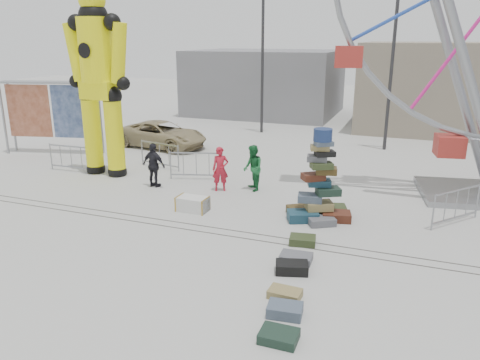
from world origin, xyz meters
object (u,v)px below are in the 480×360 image
at_px(steamer_trunk, 193,204).
at_px(pedestrian_green, 253,168).
at_px(barricade_wheel_front, 456,206).
at_px(pedestrian_black, 154,165).
at_px(crash_test_dummy, 99,77).
at_px(parked_suv, 162,134).
at_px(barricade_dummy_c, 196,166).
at_px(lamp_post_right, 395,55).
at_px(banner_scaffold, 50,100).
at_px(pedestrian_red, 220,169).
at_px(barricade_dummy_a, 71,158).
at_px(lamp_post_left, 264,52).
at_px(barricade_dummy_b, 160,155).
at_px(suitcase_tower, 319,194).

bearing_deg(steamer_trunk, pedestrian_green, 68.74).
xyz_separation_m(barricade_wheel_front, pedestrian_black, (-10.13, 0.01, 0.27)).
bearing_deg(pedestrian_green, crash_test_dummy, -123.13).
bearing_deg(parked_suv, barricade_dummy_c, -129.63).
bearing_deg(lamp_post_right, banner_scaffold, -156.70).
height_order(barricade_wheel_front, pedestrian_red, pedestrian_red).
distance_m(crash_test_dummy, pedestrian_green, 6.91).
height_order(barricade_wheel_front, pedestrian_green, pedestrian_green).
distance_m(pedestrian_green, parked_suv, 8.16).
relative_size(lamp_post_right, barricade_dummy_a, 4.00).
distance_m(banner_scaffold, pedestrian_green, 10.92).
relative_size(lamp_post_left, barricade_dummy_a, 4.00).
distance_m(lamp_post_right, barricade_dummy_c, 10.92).
xyz_separation_m(banner_scaffold, barricade_dummy_c, (8.12, -1.51, -1.97)).
relative_size(steamer_trunk, barricade_dummy_b, 0.49).
bearing_deg(parked_suv, lamp_post_left, -25.47).
distance_m(lamp_post_left, steamer_trunk, 13.78).
distance_m(steamer_trunk, barricade_dummy_b, 5.42).
xyz_separation_m(steamer_trunk, barricade_dummy_c, (-1.38, 3.15, 0.32)).
bearing_deg(crash_test_dummy, pedestrian_black, -13.03).
relative_size(crash_test_dummy, steamer_trunk, 7.47).
height_order(barricade_dummy_c, barricade_wheel_front, same).
bearing_deg(lamp_post_right, suitcase_tower, -97.32).
bearing_deg(barricade_wheel_front, barricade_dummy_b, 117.88).
distance_m(banner_scaffold, steamer_trunk, 10.83).
bearing_deg(parked_suv, barricade_dummy_a, 174.68).
distance_m(lamp_post_left, banner_scaffold, 11.47).
bearing_deg(banner_scaffold, pedestrian_green, -24.08).
height_order(barricade_dummy_b, parked_suv, parked_suv).
bearing_deg(parked_suv, banner_scaffold, 133.51).
distance_m(suitcase_tower, pedestrian_green, 3.31).
xyz_separation_m(barricade_dummy_c, parked_suv, (-4.03, 4.42, 0.09)).
relative_size(crash_test_dummy, pedestrian_green, 4.44).
bearing_deg(barricade_dummy_b, suitcase_tower, -12.48).
xyz_separation_m(barricade_dummy_b, pedestrian_black, (1.11, -2.33, 0.27)).
height_order(barricade_dummy_a, pedestrian_red, pedestrian_red).
xyz_separation_m(barricade_wheel_front, pedestrian_green, (-6.62, 0.89, 0.27)).
bearing_deg(suitcase_tower, barricade_wheel_front, -7.40).
distance_m(barricade_wheel_front, pedestrian_black, 10.14).
bearing_deg(barricade_wheel_front, pedestrian_red, 126.25).
xyz_separation_m(lamp_post_left, crash_test_dummy, (-3.27, -10.40, -0.63)).
relative_size(banner_scaffold, pedestrian_green, 2.85).
xyz_separation_m(suitcase_tower, barricade_dummy_b, (-7.38, 3.29, -0.22)).
bearing_deg(pedestrian_red, steamer_trunk, -115.90).
xyz_separation_m(banner_scaffold, pedestrian_green, (10.60, -2.01, -1.70)).
xyz_separation_m(crash_test_dummy, barricade_dummy_b, (1.59, 1.53, -3.30)).
distance_m(barricade_dummy_c, pedestrian_green, 2.54).
relative_size(steamer_trunk, pedestrian_green, 0.59).
bearing_deg(barricade_wheel_front, parked_suv, 105.75).
bearing_deg(pedestrian_red, crash_test_dummy, 150.79).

